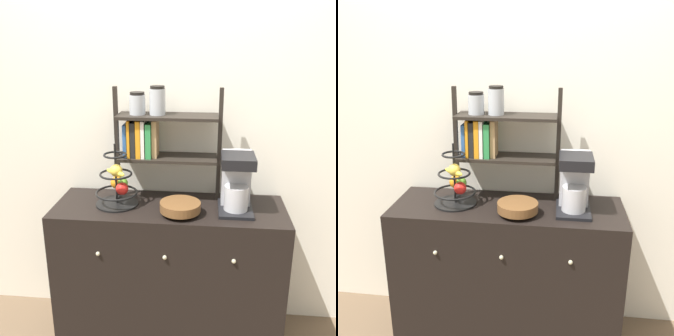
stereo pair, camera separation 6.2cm
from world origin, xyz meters
TOP-DOWN VIEW (x-y plane):
  - wall_back at (0.00, 0.51)m, footprint 7.00×0.05m
  - sideboard at (0.00, 0.23)m, footprint 1.34×0.48m
  - coffee_maker at (0.38, 0.24)m, footprint 0.19×0.26m
  - fruit_stand at (-0.30, 0.23)m, footprint 0.25×0.25m
  - wooden_bowl at (0.07, 0.13)m, footprint 0.23×0.23m
  - shelf_hutch at (-0.11, 0.37)m, footprint 0.63×0.20m

SIDE VIEW (x-z plane):
  - sideboard at x=0.00m, z-range 0.00..0.89m
  - wooden_bowl at x=0.07m, z-range 0.90..0.97m
  - fruit_stand at x=-0.30m, z-range 0.83..1.20m
  - coffee_maker at x=0.38m, z-range 0.89..1.22m
  - wall_back at x=0.00m, z-range 0.00..2.60m
  - shelf_hutch at x=-0.11m, z-range 0.96..1.64m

